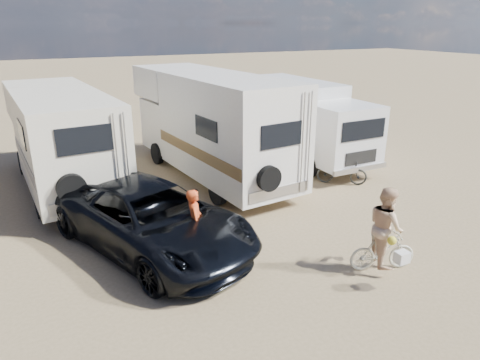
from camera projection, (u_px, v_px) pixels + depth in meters
name	position (u px, v px, depth m)	size (l,w,h in m)	color
ground	(316.00, 254.00, 10.70)	(140.00, 140.00, 0.00)	#937B57
rv_main	(211.00, 126.00, 15.56)	(2.54, 8.29, 3.74)	silver
rv_left	(62.00, 141.00, 14.55)	(2.60, 7.59, 3.29)	white
box_truck	(302.00, 122.00, 17.83)	(2.46, 7.15, 3.11)	silver
dark_suv	(152.00, 218.00, 10.72)	(2.73, 5.93, 1.65)	black
bike_man	(196.00, 243.00, 10.32)	(0.58, 1.65, 0.87)	#EB4B23
bike_woman	(383.00, 251.00, 9.88)	(0.43, 1.53, 0.92)	beige
rider_man	(195.00, 229.00, 10.19)	(0.59, 0.39, 1.62)	#D4471D
rider_woman	(385.00, 233.00, 9.73)	(0.89, 0.70, 1.84)	#D6B08B
bike_parked	(342.00, 171.00, 15.23)	(0.60, 1.73, 0.91)	#252725
cooler	(154.00, 203.00, 13.16)	(0.53, 0.39, 0.42)	teal
crate	(263.00, 196.00, 13.74)	(0.50, 0.50, 0.40)	olive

